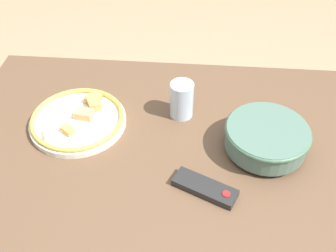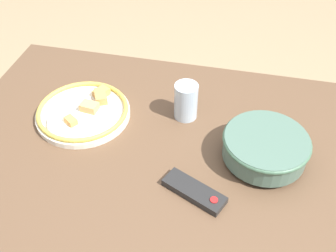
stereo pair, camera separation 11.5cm
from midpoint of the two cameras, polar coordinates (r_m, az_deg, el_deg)
dining_table at (r=1.20m, az=1.89°, el=-6.36°), size 1.27×0.89×0.72m
noodle_bowl at (r=1.12m, az=16.80°, el=-3.05°), size 0.24×0.24×0.08m
food_plate at (r=1.25m, az=-9.62°, el=1.98°), size 0.29×0.29×0.04m
tv_remote at (r=1.03m, az=7.04°, el=-9.55°), size 0.18×0.12×0.02m
drinking_glass at (r=1.21m, az=5.34°, el=3.49°), size 0.07×0.07×0.12m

